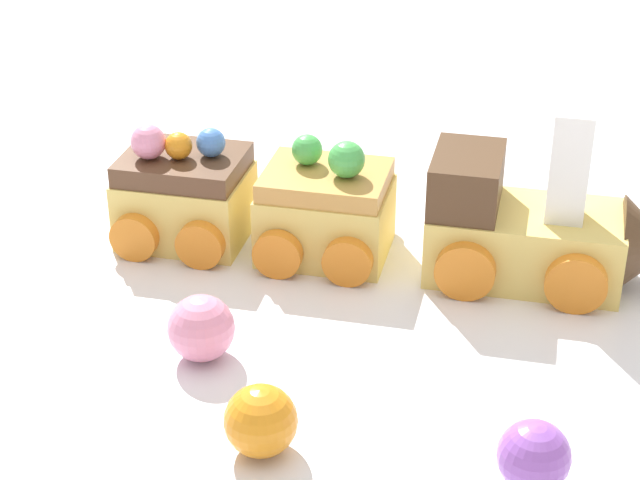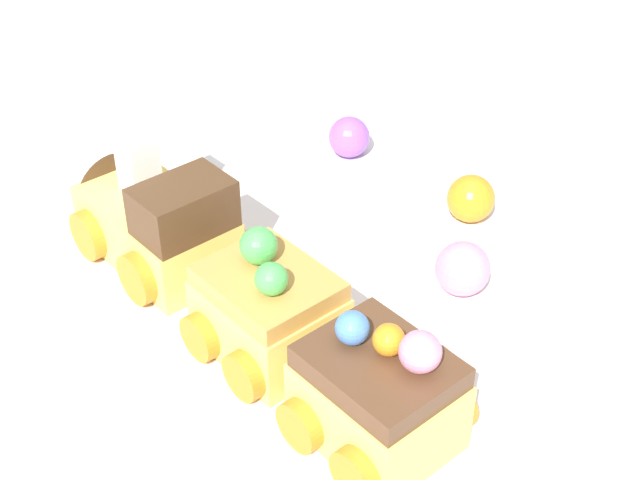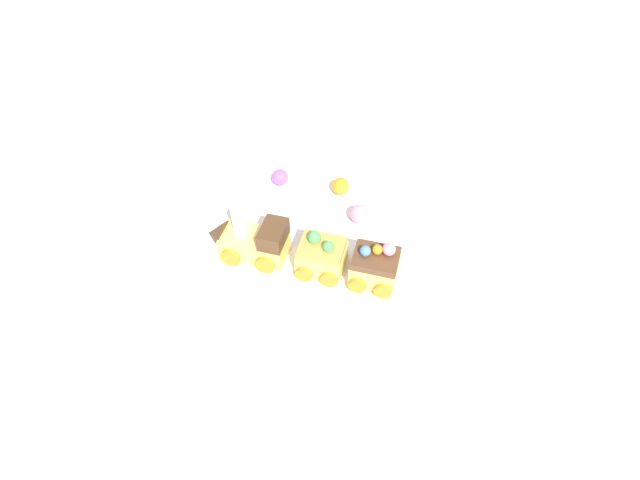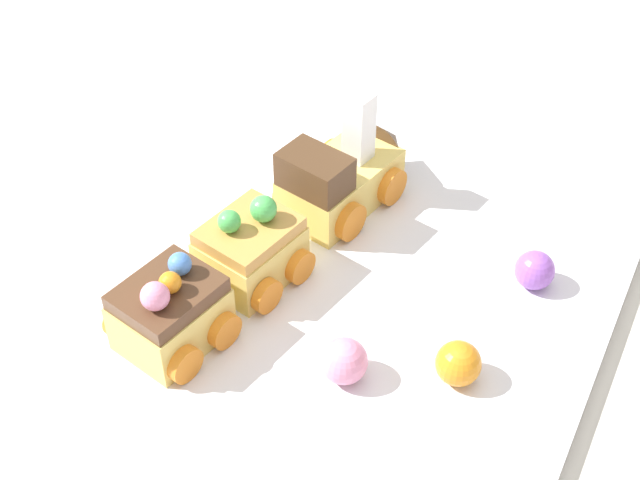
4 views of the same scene
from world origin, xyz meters
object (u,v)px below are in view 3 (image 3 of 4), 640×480
(cake_car_chocolate, at_px, (375,266))
(gumball_orange, at_px, (341,186))
(cake_car_caramel, at_px, (322,256))
(gumball_pink, at_px, (359,214))
(gumball_purple, at_px, (280,177))
(cake_train_locomotive, at_px, (249,240))

(cake_car_chocolate, height_order, gumball_orange, cake_car_chocolate)
(cake_car_caramel, distance_m, gumball_pink, 0.12)
(cake_car_caramel, bearing_deg, gumball_pink, -106.78)
(gumball_purple, height_order, gumball_orange, gumball_orange)
(gumball_purple, xyz_separation_m, gumball_pink, (-0.14, 0.09, 0.00))
(gumball_pink, bearing_deg, gumball_orange, -63.72)
(gumball_pink, xyz_separation_m, gumball_orange, (0.03, -0.07, -0.00))
(gumball_pink, bearing_deg, gumball_purple, -30.94)
(gumball_purple, relative_size, gumball_pink, 0.92)
(cake_train_locomotive, relative_size, gumball_pink, 4.23)
(gumball_purple, xyz_separation_m, gumball_orange, (-0.11, 0.02, 0.00))
(cake_car_chocolate, relative_size, gumball_orange, 2.67)
(cake_car_caramel, distance_m, cake_car_chocolate, 0.08)
(cake_train_locomotive, distance_m, cake_car_chocolate, 0.20)
(gumball_orange, bearing_deg, gumball_pink, 116.28)
(cake_car_chocolate, height_order, gumball_pink, cake_car_chocolate)
(cake_car_caramel, xyz_separation_m, gumball_pink, (-0.06, -0.10, -0.01))
(cake_train_locomotive, relative_size, cake_car_caramel, 1.64)
(cake_car_caramel, relative_size, gumball_orange, 2.67)
(cake_car_chocolate, relative_size, gumball_pink, 2.58)
(cake_train_locomotive, relative_size, gumball_purple, 4.58)
(cake_train_locomotive, bearing_deg, gumball_pink, -142.96)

